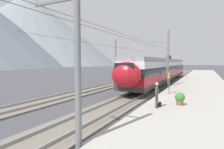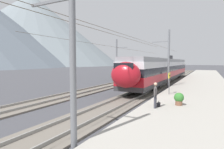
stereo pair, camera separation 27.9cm
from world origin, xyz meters
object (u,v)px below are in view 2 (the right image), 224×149
catenary_mast_west (70,53)px  train_far_track (152,67)px  handbag_beside_passenger (159,104)px  passenger_walking (155,94)px  train_near_platform (164,69)px  catenary_mast_far_side (117,59)px  catenary_mast_mid (167,58)px  potted_plant_platform_edge (179,98)px  platform_sign (169,78)px

catenary_mast_west → train_far_track: bearing=11.0°
train_far_track → handbag_beside_passenger: train_far_track is taller
passenger_walking → train_near_platform: bearing=10.2°
catenary_mast_far_side → handbag_beside_passenger: catenary_mast_far_side is taller
catenary_mast_far_side → passenger_walking: catenary_mast_far_side is taller
train_far_track → catenary_mast_west: (-39.30, -7.64, 1.48)m
catenary_mast_mid → passenger_walking: catenary_mast_mid is taller
train_near_platform → potted_plant_platform_edge: bearing=-164.7°
potted_plant_platform_edge → train_near_platform: bearing=15.3°
train_far_track → catenary_mast_far_side: bearing=174.1°
passenger_walking → potted_plant_platform_edge: (1.55, -1.26, -0.44)m
train_far_track → potted_plant_platform_edge: size_ratio=36.55×
catenary_mast_west → train_near_platform: bearing=4.1°
train_far_track → catenary_mast_west: size_ratio=0.82×
catenary_mast_west → potted_plant_platform_edge: size_ratio=44.84×
train_far_track → train_near_platform: bearing=-158.2°
catenary_mast_west → catenary_mast_far_side: 24.89m
platform_sign → passenger_walking: 5.81m
platform_sign → catenary_mast_far_side: bearing=44.7°
catenary_mast_far_side → potted_plant_platform_edge: catenary_mast_far_side is taller
train_far_track → catenary_mast_mid: (-21.25, -7.64, 1.62)m
train_near_platform → handbag_beside_passenger: bearing=-169.2°
catenary_mast_mid → handbag_beside_passenger: 11.56m
passenger_walking → catenary_mast_west: bearing=167.2°
train_far_track → potted_plant_platform_edge: bearing=-161.6°
catenary_mast_far_side → handbag_beside_passenger: size_ratio=100.99×
catenary_mast_mid → passenger_walking: bearing=-172.6°
catenary_mast_west → catenary_mast_far_side: bearing=22.0°
catenary_mast_far_side → platform_sign: size_ratio=19.83×
train_far_track → catenary_mast_west: bearing=-169.0°
catenary_mast_mid → train_near_platform: bearing=15.0°
train_near_platform → catenary_mast_west: bearing=-175.9°
catenary_mast_mid → potted_plant_platform_edge: 10.72m
catenary_mast_mid → platform_sign: catenary_mast_mid is taller
train_near_platform → catenary_mast_west: 24.75m
catenary_mast_west → catenary_mast_mid: catenary_mast_mid is taller
catenary_mast_west → platform_sign: size_ratio=19.83×
train_near_platform → catenary_mast_mid: size_ratio=0.82×
catenary_mast_west → catenary_mast_far_side: (23.08, 9.31, 0.08)m
catenary_mast_mid → potted_plant_platform_edge: size_ratio=44.84×
platform_sign → potted_plant_platform_edge: (-4.23, -1.45, -0.97)m
train_far_track → catenary_mast_far_side: (-16.22, 1.68, 1.57)m
train_near_platform → potted_plant_platform_edge: train_near_platform is taller
train_near_platform → train_far_track: (14.66, 5.87, -0.00)m
train_far_track → catenary_mast_far_side: size_ratio=0.82×
train_near_platform → train_far_track: bearing=21.8°
catenary_mast_mid → handbag_beside_passenger: (-10.95, -1.58, -3.35)m
train_far_track → passenger_walking: (-32.72, -9.13, -0.92)m
passenger_walking → platform_sign: bearing=1.9°
platform_sign → handbag_beside_passenger: bearing=-176.9°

